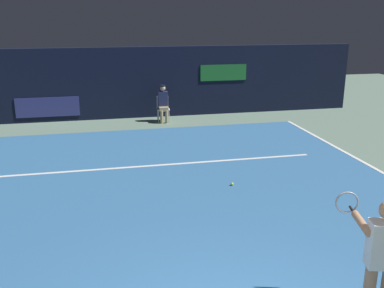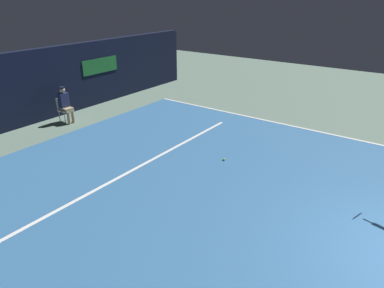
# 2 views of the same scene
# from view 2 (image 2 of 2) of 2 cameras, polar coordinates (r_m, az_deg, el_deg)

# --- Properties ---
(ground_plane) EXTENTS (33.93, 33.93, 0.00)m
(ground_plane) POSITION_cam_2_polar(r_m,az_deg,el_deg) (8.83, 1.52, -6.96)
(ground_plane) COLOR slate
(court_surface) EXTENTS (10.95, 11.45, 0.01)m
(court_surface) POSITION_cam_2_polar(r_m,az_deg,el_deg) (8.82, 1.52, -6.93)
(court_surface) COLOR #336699
(court_surface) RESTS_ON ground
(line_sideline_left) EXTENTS (0.10, 11.45, 0.01)m
(line_sideline_left) POSITION_cam_2_polar(r_m,az_deg,el_deg) (13.25, 14.88, 3.05)
(line_sideline_left) COLOR white
(line_sideline_left) RESTS_ON court_surface
(line_service) EXTENTS (8.54, 0.10, 0.01)m
(line_service) POSITION_cam_2_polar(r_m,az_deg,el_deg) (9.94, -8.07, -3.39)
(line_service) COLOR white
(line_service) RESTS_ON court_surface
(back_wall) EXTENTS (17.33, 0.33, 2.60)m
(back_wall) POSITION_cam_2_polar(r_m,az_deg,el_deg) (13.85, -25.90, 7.92)
(back_wall) COLOR black
(back_wall) RESTS_ON ground
(line_judge_on_chair) EXTENTS (0.46, 0.54, 1.32)m
(line_judge_on_chair) POSITION_cam_2_polar(r_m,az_deg,el_deg) (13.70, -19.80, 6.07)
(line_judge_on_chair) COLOR white
(line_judge_on_chair) RESTS_ON ground
(tennis_ball) EXTENTS (0.07, 0.07, 0.07)m
(tennis_ball) POSITION_cam_2_polar(r_m,az_deg,el_deg) (10.14, 5.18, -2.48)
(tennis_ball) COLOR #CCE033
(tennis_ball) RESTS_ON court_surface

